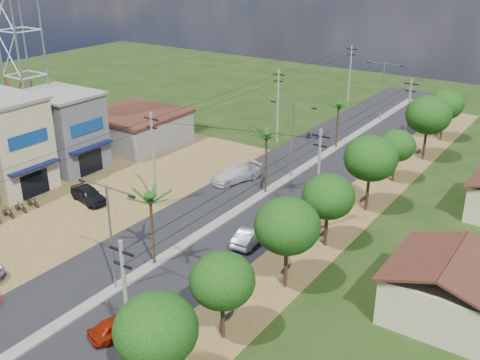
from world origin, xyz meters
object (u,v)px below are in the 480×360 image
object	(u,v)px
car_red_near	(119,326)
car_parked_dark	(88,195)
car_silver_mid	(250,236)
car_white_far	(236,174)

from	to	relation	value
car_red_near	car_parked_dark	distance (m)	20.78
car_parked_dark	car_red_near	bearing A→B (deg)	-113.95
car_red_near	car_parked_dark	size ratio (longest dim) A/B	0.85
car_silver_mid	car_red_near	bearing A→B (deg)	83.39
car_red_near	car_silver_mid	world-z (taller)	car_silver_mid
car_red_near	car_silver_mid	distance (m)	14.32
car_white_far	car_parked_dark	xyz separation A→B (m)	(-8.58, -11.99, -0.03)
car_white_far	car_silver_mid	bearing A→B (deg)	-31.30
car_red_near	car_white_far	size ratio (longest dim) A/B	0.70
car_silver_mid	car_white_far	world-z (taller)	car_white_far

